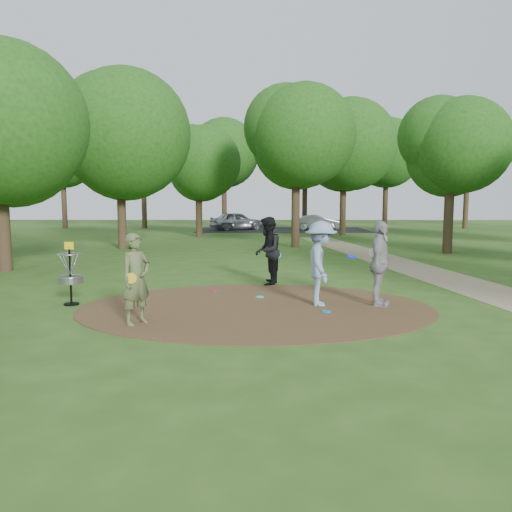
{
  "coord_description": "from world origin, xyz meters",
  "views": [
    {
      "loc": [
        0.1,
        -11.62,
        2.57
      ],
      "look_at": [
        0.0,
        1.2,
        1.1
      ],
      "focal_mm": 35.0,
      "sensor_mm": 36.0,
      "label": 1
    }
  ],
  "objects": [
    {
      "name": "disc_golf_basket",
      "position": [
        -4.5,
        0.3,
        0.87
      ],
      "size": [
        0.63,
        0.63,
        1.54
      ],
      "color": "black",
      "rests_on": "ground"
    },
    {
      "name": "player_walking_with_disc",
      "position": [
        0.33,
        3.21,
        1.02
      ],
      "size": [
        0.91,
        1.1,
        2.04
      ],
      "color": "black",
      "rests_on": "ground"
    },
    {
      "name": "parking_lot",
      "position": [
        2.0,
        30.0,
        0.0
      ],
      "size": [
        14.0,
        8.0,
        0.01
      ],
      "primitive_type": "cube",
      "color": "black",
      "rests_on": "ground"
    },
    {
      "name": "player_waiting_with_disc",
      "position": [
        2.96,
        0.21,
        1.03
      ],
      "size": [
        0.87,
        1.3,
        2.06
      ],
      "color": "#9A9A9C",
      "rests_on": "ground"
    },
    {
      "name": "player_throwing_with_disc",
      "position": [
        1.57,
        0.28,
        1.03
      ],
      "size": [
        1.26,
        1.35,
        2.05
      ],
      "color": "#7E97BC",
      "rests_on": "ground"
    },
    {
      "name": "player_observer_with_disc",
      "position": [
        -2.43,
        -1.59,
        0.94
      ],
      "size": [
        0.77,
        0.82,
        1.89
      ],
      "color": "#536138",
      "rests_on": "ground"
    },
    {
      "name": "disc_ground_blue",
      "position": [
        1.62,
        -0.49,
        0.03
      ],
      "size": [
        0.22,
        0.22,
        0.02
      ],
      "primitive_type": "cylinder",
      "color": "#0C86D2",
      "rests_on": "dirt_clearing"
    },
    {
      "name": "car_right",
      "position": [
        4.84,
        29.64,
        0.63
      ],
      "size": [
        3.94,
        1.68,
        1.26
      ],
      "primitive_type": "imported",
      "rotation": [
        0.0,
        0.0,
        1.48
      ],
      "color": "#95989C",
      "rests_on": "ground"
    },
    {
      "name": "dirt_clearing",
      "position": [
        0.0,
        0.0,
        0.01
      ],
      "size": [
        8.4,
        8.4,
        0.02
      ],
      "primitive_type": "cylinder",
      "color": "#47301C",
      "rests_on": "ground"
    },
    {
      "name": "car_left",
      "position": [
        -1.81,
        29.84,
        0.75
      ],
      "size": [
        4.77,
        3.38,
        1.51
      ],
      "primitive_type": "imported",
      "rotation": [
        0.0,
        0.0,
        1.98
      ],
      "color": "#A1A2A9",
      "rests_on": "ground"
    },
    {
      "name": "footpath",
      "position": [
        6.5,
        2.0,
        0.01
      ],
      "size": [
        7.55,
        39.89,
        0.01
      ],
      "primitive_type": "cube",
      "rotation": [
        0.0,
        0.0,
        0.14
      ],
      "color": "#8C7A5B",
      "rests_on": "ground"
    },
    {
      "name": "ground",
      "position": [
        0.0,
        0.0,
        0.0
      ],
      "size": [
        100.0,
        100.0,
        0.0
      ],
      "primitive_type": "plane",
      "color": "#2D5119",
      "rests_on": "ground"
    },
    {
      "name": "tree_ring",
      "position": [
        2.65,
        8.88,
        5.32
      ],
      "size": [
        37.3,
        45.82,
        9.33
      ],
      "color": "#332316",
      "rests_on": "ground"
    },
    {
      "name": "disc_ground_red",
      "position": [
        -1.19,
        2.03,
        0.03
      ],
      "size": [
        0.22,
        0.22,
        0.02
      ],
      "primitive_type": "cylinder",
      "color": "#BE133B",
      "rests_on": "dirt_clearing"
    },
    {
      "name": "disc_ground_cyan",
      "position": [
        0.1,
        1.19,
        0.03
      ],
      "size": [
        0.22,
        0.22,
        0.02
      ],
      "primitive_type": "cylinder",
      "color": "#1BDACE",
      "rests_on": "dirt_clearing"
    }
  ]
}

